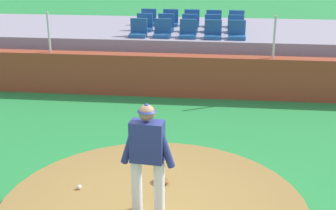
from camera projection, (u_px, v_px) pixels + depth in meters
pitcher at (147, 151)px, 6.96m from camera, size 0.82×0.30×1.74m
baseball at (79, 187)px, 7.93m from camera, size 0.07×0.07×0.07m
fielding_glove at (161, 180)px, 8.11m from camera, size 0.35×0.35×0.11m
brick_barrier at (184, 76)px, 12.95m from camera, size 17.06×0.40×1.12m
fence_post_left at (49, 32)px, 12.95m from camera, size 0.06×0.06×1.09m
fence_post_right at (274, 37)px, 12.34m from camera, size 0.06×0.06×1.09m
bleacher_platform at (191, 49)px, 15.41m from camera, size 16.26×3.96×1.34m
stadium_chair_0 at (138, 31)px, 13.91m from camera, size 0.48×0.44×0.50m
stadium_chair_1 at (162, 31)px, 13.86m from camera, size 0.48×0.44×0.50m
stadium_chair_2 at (188, 32)px, 13.78m from camera, size 0.48×0.44×0.50m
stadium_chair_3 at (213, 33)px, 13.68m from camera, size 0.48×0.44×0.50m
stadium_chair_4 at (237, 33)px, 13.63m from camera, size 0.48×0.44×0.50m
stadium_chair_5 at (144, 25)px, 14.74m from camera, size 0.48×0.44×0.50m
stadium_chair_6 at (166, 26)px, 14.69m from camera, size 0.48×0.44×0.50m
stadium_chair_7 at (190, 26)px, 14.59m from camera, size 0.48×0.44×0.50m
stadium_chair_8 at (213, 27)px, 14.54m from camera, size 0.48×0.44×0.50m
stadium_chair_9 at (236, 27)px, 14.48m from camera, size 0.48×0.44×0.50m
stadium_chair_10 at (149, 20)px, 15.60m from camera, size 0.48×0.44×0.50m
stadium_chair_11 at (170, 20)px, 15.52m from camera, size 0.48×0.44×0.50m
stadium_chair_12 at (192, 21)px, 15.47m from camera, size 0.48×0.44×0.50m
stadium_chair_13 at (214, 21)px, 15.36m from camera, size 0.48×0.44×0.50m
stadium_chair_14 at (236, 22)px, 15.30m from camera, size 0.48×0.44×0.50m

